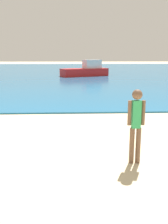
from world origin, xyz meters
TOP-DOWN VIEW (x-y plane):
  - water at (0.00, 41.61)m, footprint 160.00×60.00m
  - person_standing at (1.43, 6.88)m, footprint 0.36×0.21m
  - boat_far at (1.59, 29.78)m, footprint 5.39×3.65m

SIDE VIEW (x-z plane):
  - water at x=0.00m, z-range 0.00..0.06m
  - boat_far at x=1.59m, z-range -0.21..1.55m
  - person_standing at x=1.43m, z-range 0.11..1.69m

